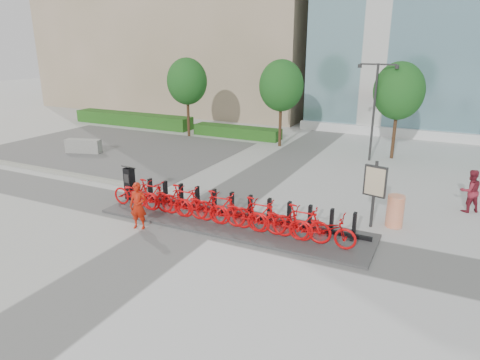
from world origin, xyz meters
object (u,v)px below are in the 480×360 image
at_px(bike_0, 135,194).
at_px(worker_red, 138,206).
at_px(kiosk, 130,183).
at_px(map_sign, 375,184).
at_px(jersey_barrier, 83,146).
at_px(construction_barrel, 395,211).
at_px(pedestrian, 470,191).

xyz_separation_m(bike_0, worker_red, (1.25, -1.35, 0.20)).
xyz_separation_m(bike_0, kiosk, (-0.76, 0.61, 0.14)).
height_order(worker_red, map_sign, map_sign).
distance_m(kiosk, jersey_barrier, 9.00).
bearing_deg(jersey_barrier, bike_0, -50.80).
height_order(bike_0, map_sign, map_sign).
xyz_separation_m(construction_barrel, jersey_barrier, (-17.21, 2.94, -0.16)).
relative_size(kiosk, worker_red, 0.86).
bearing_deg(map_sign, worker_red, -139.72).
distance_m(kiosk, pedestrian, 12.81).
bearing_deg(pedestrian, kiosk, -10.60).
relative_size(pedestrian, jersey_barrier, 0.80).
relative_size(bike_0, pedestrian, 1.24).
relative_size(bike_0, kiosk, 1.44).
xyz_separation_m(worker_red, pedestrian, (9.93, 6.58, 0.00)).
bearing_deg(pedestrian, bike_0, -6.69).
bearing_deg(bike_0, worker_red, -137.23).
distance_m(construction_barrel, jersey_barrier, 17.46).
distance_m(worker_red, jersey_barrier, 11.77).
bearing_deg(pedestrian, worker_red, 1.79).
relative_size(worker_red, map_sign, 0.69).
xyz_separation_m(kiosk, jersey_barrier, (-7.52, 4.93, -0.35)).
bearing_deg(worker_red, construction_barrel, 12.85).
bearing_deg(construction_barrel, bike_0, -163.78).
relative_size(kiosk, construction_barrel, 1.26).
distance_m(bike_0, pedestrian, 12.35).
bearing_deg(jersey_barrier, kiosk, -50.29).
relative_size(bike_0, jersey_barrier, 0.99).
xyz_separation_m(kiosk, construction_barrel, (9.69, 1.99, -0.19)).
xyz_separation_m(kiosk, map_sign, (9.00, 1.60, 0.79)).
height_order(worker_red, pedestrian, pedestrian).
bearing_deg(bike_0, pedestrian, -64.98).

